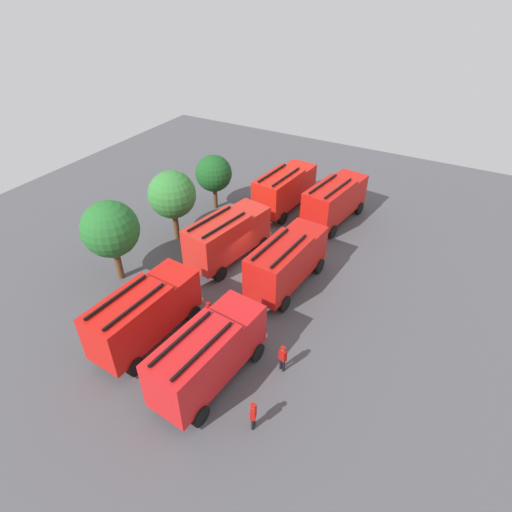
{
  "coord_description": "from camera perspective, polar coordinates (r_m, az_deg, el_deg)",
  "views": [
    {
      "loc": [
        -21.28,
        -11.9,
        18.75
      ],
      "look_at": [
        0.0,
        0.0,
        1.4
      ],
      "focal_mm": 29.43,
      "sensor_mm": 36.0,
      "label": 1
    }
  ],
  "objects": [
    {
      "name": "ground_plane",
      "position": [
        30.76,
        0.0,
        -2.13
      ],
      "size": [
        55.57,
        55.57,
        0.0
      ],
      "primitive_type": "plane",
      "color": "#4C4C51"
    },
    {
      "name": "traffic_cone_1",
      "position": [
        37.59,
        6.02,
        5.86
      ],
      "size": [
        0.44,
        0.44,
        0.63
      ],
      "primitive_type": "cone",
      "color": "#F2600C",
      "rests_on": "ground"
    },
    {
      "name": "firefighter_2",
      "position": [
        21.37,
        -0.37,
        -20.78
      ],
      "size": [
        0.47,
        0.35,
        1.75
      ],
      "rotation": [
        0.0,
        0.0,
        4.99
      ],
      "color": "black",
      "rests_on": "ground"
    },
    {
      "name": "fire_truck_3",
      "position": [
        25.11,
        -14.89,
        -7.43
      ],
      "size": [
        7.34,
        3.12,
        3.88
      ],
      "rotation": [
        0.0,
        0.0,
        -0.06
      ],
      "color": "red",
      "rests_on": "ground"
    },
    {
      "name": "firefighter_3",
      "position": [
        29.06,
        -14.27,
        -3.72
      ],
      "size": [
        0.47,
        0.36,
        1.65
      ],
      "rotation": [
        0.0,
        0.0,
        1.26
      ],
      "color": "black",
      "rests_on": "ground"
    },
    {
      "name": "fire_truck_0",
      "position": [
        22.29,
        -6.48,
        -13.01
      ],
      "size": [
        7.39,
        3.29,
        3.88
      ],
      "rotation": [
        0.0,
        0.0,
        -0.09
      ],
      "color": "red",
      "rests_on": "ground"
    },
    {
      "name": "fire_truck_5",
      "position": [
        37.66,
        3.93,
        9.2
      ],
      "size": [
        7.39,
        3.28,
        3.88
      ],
      "rotation": [
        0.0,
        0.0,
        -0.09
      ],
      "color": "red",
      "rests_on": "ground"
    },
    {
      "name": "fire_truck_4",
      "position": [
        30.86,
        -3.85,
        2.81
      ],
      "size": [
        7.5,
        3.7,
        3.88
      ],
      "rotation": [
        0.0,
        0.0,
        -0.16
      ],
      "color": "red",
      "rests_on": "ground"
    },
    {
      "name": "firefighter_1",
      "position": [
        23.55,
        3.65,
        -13.57
      ],
      "size": [
        0.37,
        0.48,
        1.77
      ],
      "rotation": [
        0.0,
        0.0,
        5.95
      ],
      "color": "black",
      "rests_on": "ground"
    },
    {
      "name": "tree_2",
      "position": [
        37.63,
        -5.77,
        11.09
      ],
      "size": [
        3.21,
        3.21,
        4.97
      ],
      "color": "brown",
      "rests_on": "ground"
    },
    {
      "name": "fire_truck_1",
      "position": [
        28.3,
        4.23,
        -0.59
      ],
      "size": [
        7.38,
        3.24,
        3.88
      ],
      "rotation": [
        0.0,
        0.0,
        -0.08
      ],
      "color": "red",
      "rests_on": "ground"
    },
    {
      "name": "tree_0",
      "position": [
        29.57,
        -19.19,
        3.43
      ],
      "size": [
        3.87,
        3.87,
        5.99
      ],
      "color": "brown",
      "rests_on": "ground"
    },
    {
      "name": "fire_truck_2",
      "position": [
        36.27,
        10.65,
        7.56
      ],
      "size": [
        7.48,
        3.59,
        3.88
      ],
      "rotation": [
        0.0,
        0.0,
        -0.14
      ],
      "color": "red",
      "rests_on": "ground"
    },
    {
      "name": "tree_1",
      "position": [
        33.28,
        -11.34,
        8.15
      ],
      "size": [
        3.71,
        3.71,
        5.75
      ],
      "color": "brown",
      "rests_on": "ground"
    },
    {
      "name": "firefighter_0",
      "position": [
        26.25,
        -6.46,
        -7.57
      ],
      "size": [
        0.48,
        0.42,
        1.68
      ],
      "rotation": [
        0.0,
        0.0,
        4.18
      ],
      "color": "black",
      "rests_on": "ground"
    },
    {
      "name": "traffic_cone_0",
      "position": [
        29.93,
        -1.34,
        -2.59
      ],
      "size": [
        0.44,
        0.44,
        0.63
      ],
      "primitive_type": "cone",
      "color": "#F2600C",
      "rests_on": "ground"
    }
  ]
}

